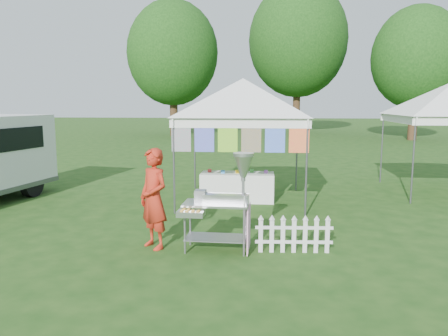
# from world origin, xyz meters

# --- Properties ---
(ground) EXTENTS (120.00, 120.00, 0.00)m
(ground) POSITION_xyz_m (0.00, 0.00, 0.00)
(ground) COLOR #1B4213
(ground) RESTS_ON ground
(canopy_main) EXTENTS (4.24, 4.24, 3.45)m
(canopy_main) POSITION_xyz_m (0.00, 3.49, 2.99)
(canopy_main) COLOR #59595E
(canopy_main) RESTS_ON ground
(tree_left) EXTENTS (6.40, 6.40, 9.53)m
(tree_left) POSITION_xyz_m (-6.00, 24.00, 5.83)
(tree_left) COLOR #382314
(tree_left) RESTS_ON ground
(tree_mid) EXTENTS (7.60, 7.60, 11.52)m
(tree_mid) POSITION_xyz_m (3.00, 28.00, 7.14)
(tree_mid) COLOR #382314
(tree_mid) RESTS_ON ground
(tree_right) EXTENTS (5.60, 5.60, 8.42)m
(tree_right) POSITION_xyz_m (10.00, 22.00, 5.18)
(tree_right) COLOR #382314
(tree_right) RESTS_ON ground
(donut_cart) EXTENTS (1.19, 0.78, 1.63)m
(donut_cart) POSITION_xyz_m (-0.07, -0.23, 0.96)
(donut_cart) COLOR gray
(donut_cart) RESTS_ON ground
(vendor) EXTENTS (0.73, 0.71, 1.69)m
(vendor) POSITION_xyz_m (-1.30, -0.17, 0.84)
(vendor) COLOR #B32716
(vendor) RESTS_ON ground
(picket_fence) EXTENTS (1.26, 0.10, 0.56)m
(picket_fence) POSITION_xyz_m (1.03, -0.21, 0.29)
(picket_fence) COLOR silver
(picket_fence) RESTS_ON ground
(display_table) EXTENTS (1.80, 0.70, 0.70)m
(display_table) POSITION_xyz_m (-0.13, 3.49, 0.35)
(display_table) COLOR white
(display_table) RESTS_ON ground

